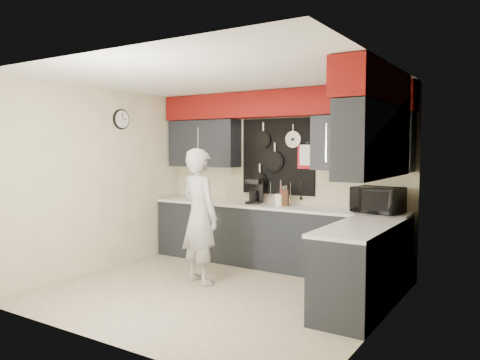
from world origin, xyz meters
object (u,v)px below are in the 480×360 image
Objects in this scene: knife_block at (285,198)px; utensil_crock at (279,200)px; microwave at (378,200)px; coffee_maker at (255,191)px; person at (200,216)px.

utensil_crock is at bearing -177.94° from knife_block.
knife_block is 0.08m from utensil_crock.
microwave is 1.64× the size of coffee_maker.
microwave is 2.31m from person.
knife_block is 1.38m from person.
coffee_maker is at bearing 173.11° from utensil_crock.
microwave is at bearing -15.03° from knife_block.
knife_block is 0.53m from coffee_maker.
microwave reaches higher than utensil_crock.
microwave is at bearing 0.83° from utensil_crock.
microwave reaches higher than knife_block.
coffee_maker is (-0.45, 0.05, 0.11)m from utensil_crock.
person is at bearing -137.27° from microwave.
microwave is 3.56× the size of utensil_crock.
person reaches higher than knife_block.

